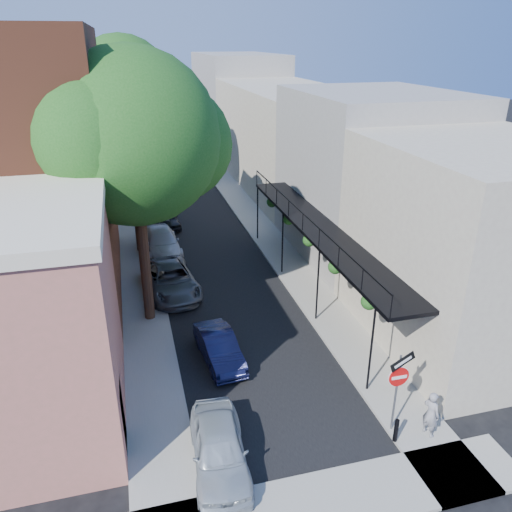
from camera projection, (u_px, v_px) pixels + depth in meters
ground at (309, 476)px, 14.29m from camera, size 160.00×160.00×0.00m
road_surface at (181, 191)px, 40.86m from camera, size 6.00×64.00×0.01m
sidewalk_left at (131, 194)px, 39.90m from camera, size 2.00×64.00×0.12m
sidewalk_right at (229, 187)px, 41.78m from camera, size 2.00×64.00×0.12m
sidewalk_cross at (322, 503)px, 13.38m from camera, size 12.00×2.00×0.12m
buildings_left at (49, 139)px, 35.61m from camera, size 10.10×59.10×12.00m
buildings_right at (289, 133)px, 40.74m from camera, size 9.80×55.00×10.00m
sign_post at (399, 380)px, 15.08m from camera, size 0.89×0.17×2.99m
bollard at (396, 430)px, 15.23m from camera, size 0.14×0.14×0.80m
oak_near at (144, 140)px, 19.43m from camera, size 7.48×6.80×11.42m
oak_mid at (136, 129)px, 26.81m from camera, size 6.60×6.00×10.20m
oak_far at (130, 90)px, 34.35m from camera, size 7.70×7.00×11.90m
parked_car_a at (219, 449)px, 14.36m from camera, size 1.84×3.99×1.32m
parked_car_b at (219, 348)px, 19.20m from camera, size 1.57×3.62×1.16m
parked_car_c at (171, 280)px, 24.36m from camera, size 2.81×5.17×1.38m
parked_car_d at (162, 242)px, 28.89m from camera, size 2.15×4.77×1.36m
parked_car_e at (166, 218)px, 32.96m from camera, size 1.83×3.64×1.19m
pedestrian at (431, 414)px, 15.34m from camera, size 0.52×0.66×1.58m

